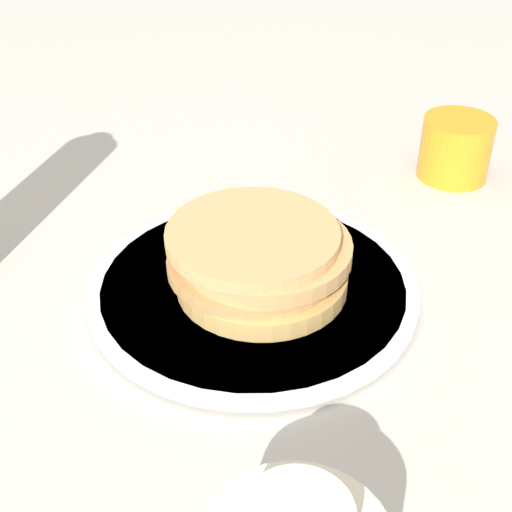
% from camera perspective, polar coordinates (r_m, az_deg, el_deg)
% --- Properties ---
extents(ground_plane, '(4.00, 4.00, 0.00)m').
position_cam_1_polar(ground_plane, '(0.60, 0.05, -4.70)').
color(ground_plane, '#BCB7AD').
extents(plate, '(0.28, 0.28, 0.01)m').
position_cam_1_polar(plate, '(0.62, -0.00, -2.52)').
color(plate, white).
rests_on(plate, ground_plane).
extents(pancake_stack, '(0.16, 0.15, 0.05)m').
position_cam_1_polar(pancake_stack, '(0.60, 0.27, -0.18)').
color(pancake_stack, tan).
rests_on(pancake_stack, plate).
extents(juice_glass, '(0.08, 0.08, 0.07)m').
position_cam_1_polar(juice_glass, '(0.81, 15.67, 8.30)').
color(juice_glass, orange).
rests_on(juice_glass, ground_plane).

